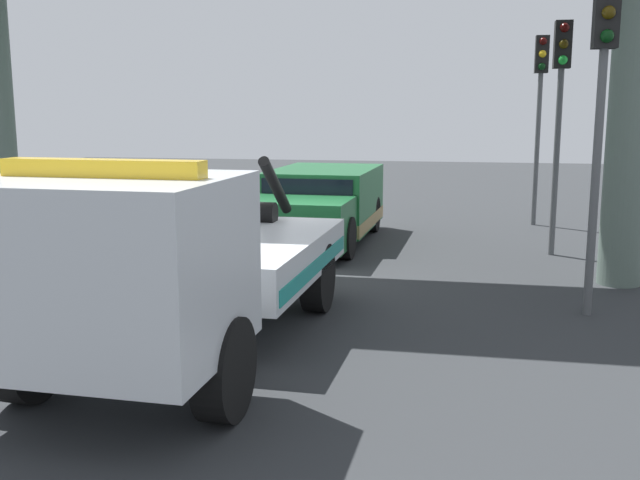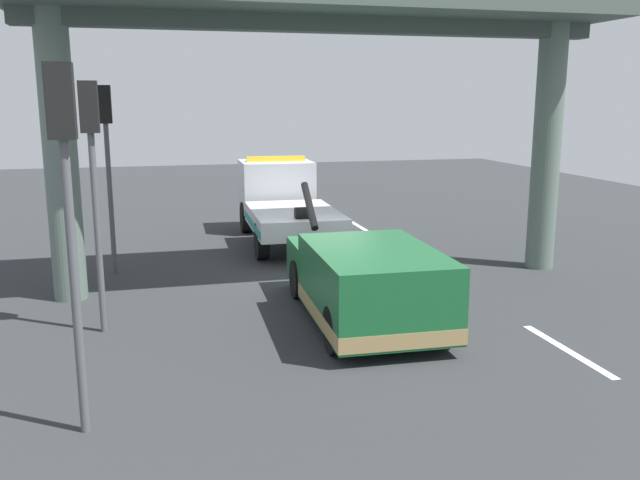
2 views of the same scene
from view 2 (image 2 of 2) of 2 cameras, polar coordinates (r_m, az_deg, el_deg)
The scene contains 10 objects.
ground_plane at distance 16.65m, azimuth -0.06°, elevation -3.17°, with size 60.00×40.00×0.10m, color #2D3033.
lane_stripe_west at distance 12.55m, azimuth 20.28°, elevation -8.77°, with size 2.60×0.16×0.01m, color silver.
lane_stripe_mid at distance 17.57m, azimuth 9.26°, elevation -2.36°, with size 2.60×0.16×0.01m, color silver.
lane_stripe_east at distance 23.06m, azimuth 3.36°, elevation 1.16°, with size 2.60×0.16×0.01m, color silver.
tow_truck_white at distance 20.92m, azimuth -3.17°, elevation 3.40°, with size 7.29×2.58×2.46m.
towed_van_green at distance 13.05m, azimuth 3.85°, elevation -3.67°, with size 5.26×2.35×1.58m.
overpass_structure at distance 15.62m, azimuth 0.48°, elevation 18.10°, with size 3.60×13.50×6.83m.
traffic_light_near at distance 8.72m, azimuth -20.81°, elevation 5.45°, with size 0.39×0.32×4.70m.
traffic_light_far at distance 12.69m, azimuth -18.83°, elevation 7.02°, with size 0.39×0.32×4.59m.
traffic_light_mid at distance 17.17m, azimuth -17.71°, elevation 8.23°, with size 0.39×0.32×4.61m.
Camera 2 is at (-15.60, 3.93, 4.26)m, focal length 37.60 mm.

